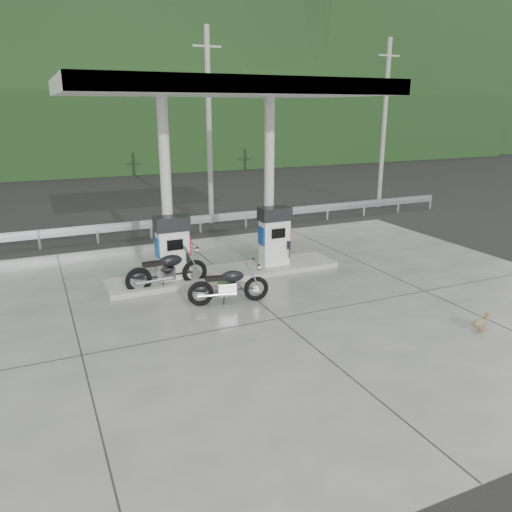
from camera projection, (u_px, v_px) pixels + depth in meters
name	position (u px, v px, depth m)	size (l,w,h in m)	color
ground	(261.00, 305.00, 12.80)	(160.00, 160.00, 0.00)	black
forecourt_apron	(261.00, 304.00, 12.79)	(18.00, 14.00, 0.02)	#62635E
pump_island	(226.00, 273.00, 14.95)	(7.00, 1.40, 0.15)	gray
gas_pump_left	(173.00, 248.00, 14.04)	(0.95, 0.55, 1.80)	white
gas_pump_right	(274.00, 236.00, 15.31)	(0.95, 0.55, 1.80)	white
canopy_column_left	(166.00, 189.00, 13.93)	(0.30, 0.30, 5.00)	silver
canopy_column_right	(269.00, 182.00, 15.20)	(0.30, 0.30, 5.00)	silver
canopy_roof	(223.00, 88.00, 13.44)	(8.50, 5.00, 0.40)	white
guardrail	(176.00, 218.00, 19.58)	(26.00, 0.16, 1.42)	#A6A9AE
road	(156.00, 218.00, 22.84)	(60.00, 7.00, 0.01)	black
utility_pole_b	(209.00, 129.00, 20.74)	(0.22, 0.22, 8.00)	gray
utility_pole_c	(384.00, 126.00, 24.29)	(0.22, 0.22, 8.00)	gray
tree_band	(96.00, 133.00, 38.13)	(80.00, 6.00, 6.00)	black
forested_hills	(68.00, 146.00, 65.19)	(100.00, 40.00, 140.00)	black
motorcycle_left	(229.00, 286.00, 12.75)	(1.97, 0.62, 0.93)	black
motorcycle_right	(167.00, 271.00, 13.77)	(2.17, 0.69, 1.03)	black
duck	(480.00, 323.00, 11.20)	(0.52, 0.15, 0.37)	brown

